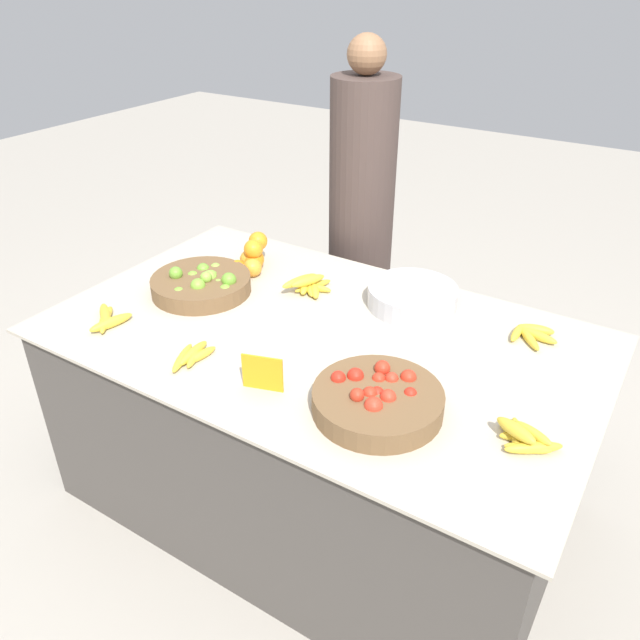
{
  "coord_description": "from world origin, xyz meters",
  "views": [
    {
      "loc": [
        0.95,
        -1.5,
        1.86
      ],
      "look_at": [
        0.0,
        0.0,
        0.81
      ],
      "focal_mm": 35.0,
      "sensor_mm": 36.0,
      "label": 1
    }
  ],
  "objects_px": {
    "lime_bowl": "(202,284)",
    "tomato_basket": "(377,400)",
    "metal_bowl": "(412,296)",
    "vendor_person": "(360,238)",
    "price_sign": "(263,373)"
  },
  "relations": [
    {
      "from": "metal_bowl",
      "to": "vendor_person",
      "type": "xyz_separation_m",
      "value": [
        -0.47,
        0.47,
        -0.05
      ]
    },
    {
      "from": "tomato_basket",
      "to": "lime_bowl",
      "type": "bearing_deg",
      "value": 162.79
    },
    {
      "from": "lime_bowl",
      "to": "vendor_person",
      "type": "bearing_deg",
      "value": 73.27
    },
    {
      "from": "lime_bowl",
      "to": "tomato_basket",
      "type": "relative_size",
      "value": 1.01
    },
    {
      "from": "metal_bowl",
      "to": "vendor_person",
      "type": "bearing_deg",
      "value": 135.27
    },
    {
      "from": "tomato_basket",
      "to": "metal_bowl",
      "type": "height_order",
      "value": "tomato_basket"
    },
    {
      "from": "lime_bowl",
      "to": "vendor_person",
      "type": "height_order",
      "value": "vendor_person"
    },
    {
      "from": "tomato_basket",
      "to": "metal_bowl",
      "type": "bearing_deg",
      "value": 106.18
    },
    {
      "from": "lime_bowl",
      "to": "metal_bowl",
      "type": "relative_size",
      "value": 1.15
    },
    {
      "from": "lime_bowl",
      "to": "metal_bowl",
      "type": "height_order",
      "value": "lime_bowl"
    },
    {
      "from": "price_sign",
      "to": "vendor_person",
      "type": "relative_size",
      "value": 0.07
    },
    {
      "from": "lime_bowl",
      "to": "tomato_basket",
      "type": "distance_m",
      "value": 0.92
    },
    {
      "from": "price_sign",
      "to": "vendor_person",
      "type": "xyz_separation_m",
      "value": [
        -0.32,
        1.15,
        -0.07
      ]
    },
    {
      "from": "tomato_basket",
      "to": "vendor_person",
      "type": "xyz_separation_m",
      "value": [
        -0.64,
        1.06,
        -0.05
      ]
    },
    {
      "from": "tomato_basket",
      "to": "metal_bowl",
      "type": "relative_size",
      "value": 1.14
    }
  ]
}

